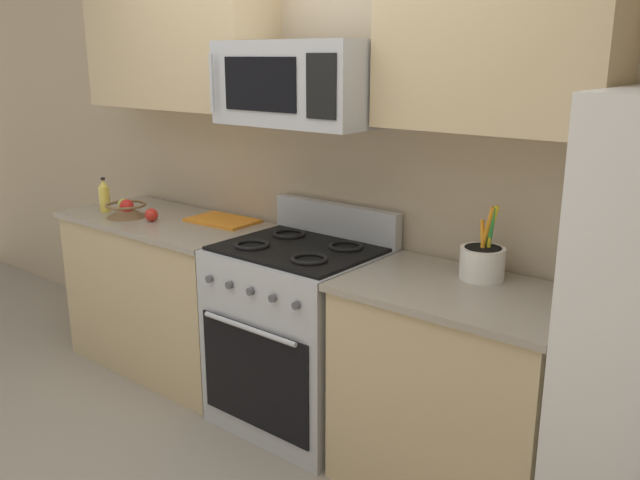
{
  "coord_description": "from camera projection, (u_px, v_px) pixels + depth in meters",
  "views": [
    {
      "loc": [
        2.03,
        -1.7,
        1.81
      ],
      "look_at": [
        0.24,
        0.5,
        1.03
      ],
      "focal_mm": 37.47,
      "sensor_mm": 36.0,
      "label": 1
    }
  ],
  "objects": [
    {
      "name": "microwave",
      "position": [
        301.0,
        83.0,
        3.03
      ],
      "size": [
        0.78,
        0.44,
        0.38
      ],
      "color": "#B2B5BA"
    },
    {
      "name": "apple_loose",
      "position": [
        151.0,
        215.0,
        3.76
      ],
      "size": [
        0.07,
        0.07,
        0.07
      ],
      "primitive_type": "sphere",
      "color": "red",
      "rests_on": "counter_left"
    },
    {
      "name": "cutting_board",
      "position": [
        223.0,
        220.0,
        3.76
      ],
      "size": [
        0.4,
        0.27,
        0.02
      ],
      "primitive_type": "cube",
      "rotation": [
        0.0,
        0.0,
        0.06
      ],
      "color": "orange",
      "rests_on": "counter_left"
    },
    {
      "name": "utensil_crock",
      "position": [
        482.0,
        261.0,
        2.79
      ],
      "size": [
        0.19,
        0.19,
        0.32
      ],
      "color": "white",
      "rests_on": "counter_right"
    },
    {
      "name": "upper_cabinets_right",
      "position": [
        497.0,
        44.0,
        2.56
      ],
      "size": [
        0.94,
        0.34,
        0.66
      ],
      "color": "tan"
    },
    {
      "name": "counter_right",
      "position": [
        455.0,
        390.0,
        2.8
      ],
      "size": [
        0.95,
        0.64,
        0.91
      ],
      "color": "tan",
      "rests_on": "ground"
    },
    {
      "name": "range_oven",
      "position": [
        300.0,
        334.0,
        3.33
      ],
      "size": [
        0.76,
        0.68,
        1.09
      ],
      "color": "#B2B5BA",
      "rests_on": "ground"
    },
    {
      "name": "bottle_oil",
      "position": [
        104.0,
        196.0,
        3.98
      ],
      "size": [
        0.06,
        0.06,
        0.21
      ],
      "color": "gold",
      "rests_on": "counter_left"
    },
    {
      "name": "fruit_basket",
      "position": [
        126.0,
        209.0,
        3.86
      ],
      "size": [
        0.23,
        0.23,
        0.11
      ],
      "color": "brown",
      "rests_on": "counter_left"
    },
    {
      "name": "wall_back",
      "position": [
        348.0,
        160.0,
        3.4
      ],
      "size": [
        8.0,
        0.1,
        2.6
      ],
      "primitive_type": "cube",
      "color": "tan",
      "rests_on": "ground"
    },
    {
      "name": "ground_plane",
      "position": [
        209.0,
        475.0,
        2.99
      ],
      "size": [
        16.0,
        16.0,
        0.0
      ],
      "primitive_type": "plane",
      "color": "gray"
    },
    {
      "name": "counter_left",
      "position": [
        169.0,
        293.0,
        3.96
      ],
      "size": [
        1.28,
        0.64,
        0.91
      ],
      "color": "tan",
      "rests_on": "ground"
    },
    {
      "name": "upper_cabinets_left",
      "position": [
        177.0,
        48.0,
        3.72
      ],
      "size": [
        1.27,
        0.34,
        0.66
      ],
      "color": "tan"
    }
  ]
}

